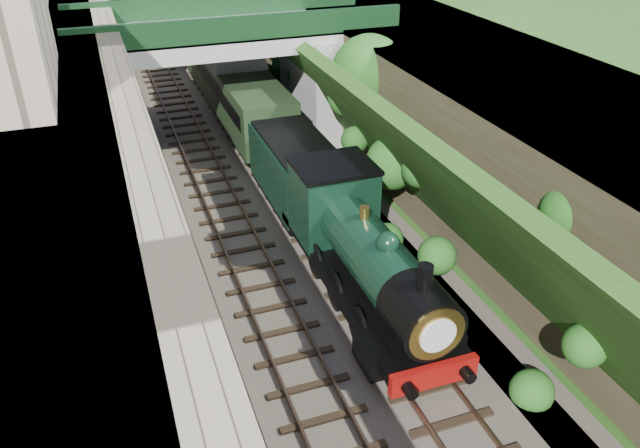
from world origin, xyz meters
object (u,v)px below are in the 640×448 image
at_px(road_bridge, 241,67).
at_px(tender, 297,175).
at_px(locomotive, 365,256).
at_px(tree, 369,75).

bearing_deg(road_bridge, tender, -88.29).
height_order(locomotive, tender, locomotive).
bearing_deg(tender, locomotive, -90.00).
distance_m(road_bridge, tree, 7.34).
xyz_separation_m(road_bridge, tender, (0.26, -8.56, -2.46)).
relative_size(locomotive, tender, 1.70).
distance_m(tree, locomotive, 11.88).
relative_size(road_bridge, locomotive, 1.56).
relative_size(tree, locomotive, 0.65).
distance_m(tree, tender, 6.45).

